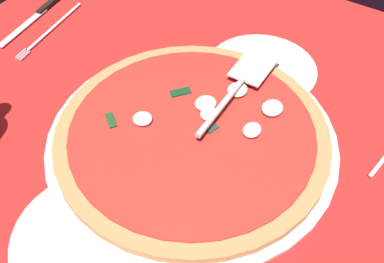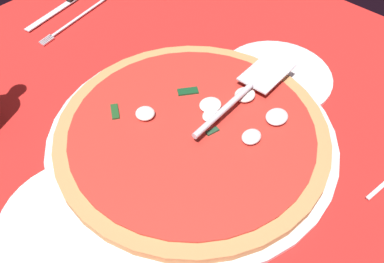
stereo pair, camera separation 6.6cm
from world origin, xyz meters
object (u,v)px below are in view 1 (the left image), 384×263
(pizza, at_px, (193,132))
(place_setting_near, at_px, (44,23))
(pizza_server, at_px, (240,83))
(dinner_plate_right, at_px, (91,237))
(dinner_plate_left, at_px, (261,69))

(pizza, bearing_deg, place_setting_near, -101.43)
(pizza, bearing_deg, pizza_server, 171.53)
(dinner_plate_right, bearing_deg, place_setting_near, -126.15)
(dinner_plate_left, distance_m, place_setting_near, 0.46)
(pizza_server, distance_m, place_setting_near, 0.45)
(dinner_plate_left, height_order, dinner_plate_right, same)
(dinner_plate_right, relative_size, pizza_server, 0.86)
(dinner_plate_left, relative_size, pizza_server, 0.83)
(pizza, xyz_separation_m, pizza_server, (-0.11, 0.02, 0.02))
(dinner_plate_right, bearing_deg, pizza, 176.48)
(dinner_plate_left, distance_m, dinner_plate_right, 0.43)
(place_setting_near, bearing_deg, dinner_plate_right, 43.51)
(dinner_plate_left, relative_size, pizza, 0.47)
(pizza_server, xyz_separation_m, place_setting_near, (0.03, -0.45, -0.04))
(dinner_plate_right, relative_size, place_setting_near, 0.99)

